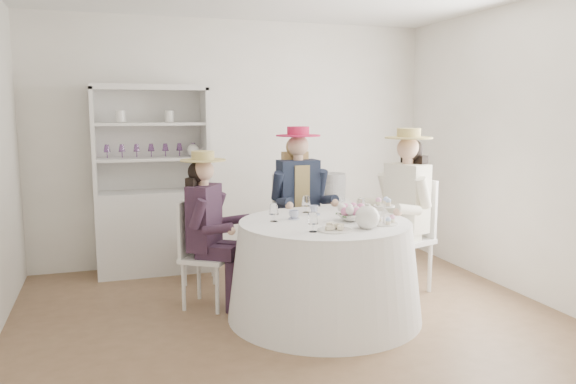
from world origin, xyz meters
name	(u,v)px	position (x,y,z in m)	size (l,w,h in m)	color
ground	(292,319)	(0.00, 0.00, 0.00)	(4.50, 4.50, 0.00)	brown
wall_back	(236,142)	(0.00, 2.00, 1.35)	(4.50, 4.50, 0.00)	silver
wall_front	(428,191)	(0.00, -2.00, 1.35)	(4.50, 4.50, 0.00)	silver
wall_right	(524,150)	(2.25, 0.00, 1.35)	(4.50, 4.50, 0.00)	silver
tea_table	(324,269)	(0.28, -0.02, 0.40)	(1.61, 1.61, 0.81)	white
hutch	(153,207)	(-0.96, 1.77, 0.70)	(1.33, 0.86, 1.97)	silver
side_table	(331,229)	(1.06, 1.72, 0.34)	(0.43, 0.43, 0.68)	silver
hatbox	(332,187)	(1.06, 1.72, 0.83)	(0.32, 0.32, 0.32)	black
guest_left	(207,220)	(-0.60, 0.51, 0.77)	(0.59, 0.55, 1.37)	silver
guest_mid	(299,194)	(0.41, 1.01, 0.88)	(0.56, 0.59, 1.55)	silver
guest_right	(405,201)	(1.24, 0.37, 0.87)	(0.64, 0.59, 1.55)	silver
spare_chair	(199,238)	(-0.57, 1.21, 0.46)	(0.40, 0.40, 0.86)	silver
teacup_a	(294,215)	(0.06, 0.14, 0.84)	(0.08, 0.08, 0.07)	white
teacup_b	(314,211)	(0.29, 0.28, 0.85)	(0.08, 0.08, 0.07)	white
teacup_c	(355,214)	(0.58, 0.05, 0.84)	(0.08, 0.08, 0.07)	white
flower_bowl	(351,218)	(0.49, -0.08, 0.84)	(0.21, 0.21, 0.05)	white
flower_arrangement	(353,210)	(0.51, -0.07, 0.90)	(0.19, 0.20, 0.07)	pink
table_teapot	(368,217)	(0.49, -0.38, 0.90)	(0.27, 0.19, 0.20)	white
sandwich_plate	(335,229)	(0.22, -0.38, 0.83)	(0.26, 0.26, 0.06)	white
cupcake_stand	(384,215)	(0.68, -0.28, 0.89)	(0.22, 0.22, 0.21)	white
stemware_set	(325,212)	(0.28, -0.02, 0.89)	(0.88, 0.85, 0.15)	white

